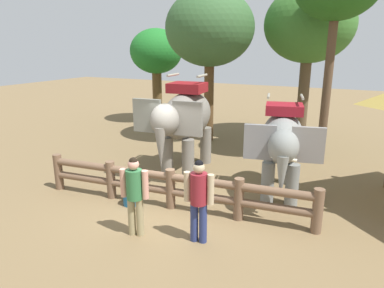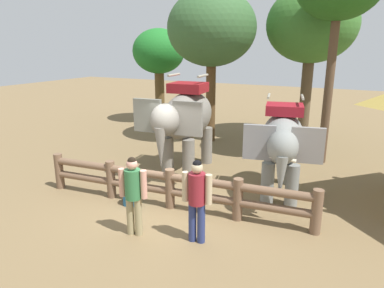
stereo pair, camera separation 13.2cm
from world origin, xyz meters
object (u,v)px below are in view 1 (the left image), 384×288
at_px(tree_deep_back, 309,26).
at_px(elephant_near_left, 185,119).
at_px(elephant_center, 282,142).
at_px(tree_far_right, 156,53).
at_px(log_fence, 170,186).
at_px(tourist_man_in_blue, 135,191).
at_px(tourist_woman_in_black, 199,196).
at_px(feed_bucket, 131,198).
at_px(tree_far_left, 210,29).

bearing_deg(tree_deep_back, elephant_near_left, -114.58).
bearing_deg(elephant_center, tree_far_right, 139.58).
distance_m(log_fence, tourist_man_in_blue, 1.58).
height_order(tourist_woman_in_black, feed_bucket, tourist_woman_in_black).
xyz_separation_m(tourist_man_in_blue, feed_bucket, (-1.01, 1.20, -0.85)).
xyz_separation_m(elephant_center, feed_bucket, (-3.38, -2.31, -1.38)).
bearing_deg(tourist_man_in_blue, tree_far_left, 102.30).
xyz_separation_m(tree_far_right, feed_bucket, (4.83, -9.31, -3.50)).
distance_m(tree_deep_back, feed_bucket, 10.45).
height_order(tourist_woman_in_black, tree_far_left, tree_far_left).
relative_size(tourist_woman_in_black, tree_far_left, 0.29).
bearing_deg(feed_bucket, tourist_woman_in_black, -19.61).
bearing_deg(elephant_center, log_fence, -139.64).
xyz_separation_m(tourist_woman_in_black, tree_deep_back, (0.49, 9.74, 3.80)).
xyz_separation_m(tourist_man_in_blue, tree_deep_back, (1.85, 10.10, 3.82)).
height_order(tree_far_left, tree_far_right, tree_far_left).
xyz_separation_m(elephant_near_left, tourist_woman_in_black, (2.25, -3.75, -0.73)).
height_order(elephant_center, feed_bucket, elephant_center).
bearing_deg(tourist_woman_in_black, feed_bucket, 160.39).
bearing_deg(elephant_center, tree_far_left, 132.02).
bearing_deg(tree_far_right, log_fence, -56.88).
bearing_deg(tree_far_left, elephant_near_left, -77.61).
distance_m(tourist_woman_in_black, tourist_man_in_blue, 1.41).
bearing_deg(elephant_near_left, feed_bucket, -92.38).
bearing_deg(tourist_woman_in_black, tree_far_right, 125.36).
relative_size(tourist_woman_in_black, feed_bucket, 4.63).
distance_m(elephant_center, tree_deep_back, 7.38).
xyz_separation_m(elephant_center, tourist_woman_in_black, (-1.01, -3.15, -0.51)).
bearing_deg(tourist_man_in_blue, elephant_center, 55.96).
height_order(elephant_center, tree_far_left, tree_far_left).
distance_m(elephant_near_left, tree_far_left, 5.03).
height_order(elephant_near_left, tree_deep_back, tree_deep_back).
distance_m(log_fence, elephant_center, 3.23).
bearing_deg(tourist_woman_in_black, tree_deep_back, 87.10).
xyz_separation_m(log_fence, elephant_near_left, (-0.91, 2.59, 1.19)).
relative_size(elephant_center, tree_deep_back, 0.51).
bearing_deg(tree_deep_back, tourist_man_in_blue, -100.39).
bearing_deg(tourist_man_in_blue, tree_deep_back, 79.61).
height_order(elephant_near_left, tourist_woman_in_black, elephant_near_left).
bearing_deg(tree_far_left, tourist_woman_in_black, -68.03).
distance_m(log_fence, tree_far_right, 11.17).
height_order(log_fence, tree_far_left, tree_far_left).
bearing_deg(tree_far_right, feed_bucket, -62.55).
bearing_deg(tourist_man_in_blue, tree_far_right, 119.08).
relative_size(tourist_man_in_blue, feed_bucket, 4.55).
height_order(elephant_near_left, feed_bucket, elephant_near_left).
bearing_deg(elephant_near_left, log_fence, -70.61).
xyz_separation_m(tree_far_right, tree_deep_back, (7.69, -0.41, 1.17)).
bearing_deg(tree_far_right, elephant_center, -40.42).
height_order(tree_far_left, tree_deep_back, tree_deep_back).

